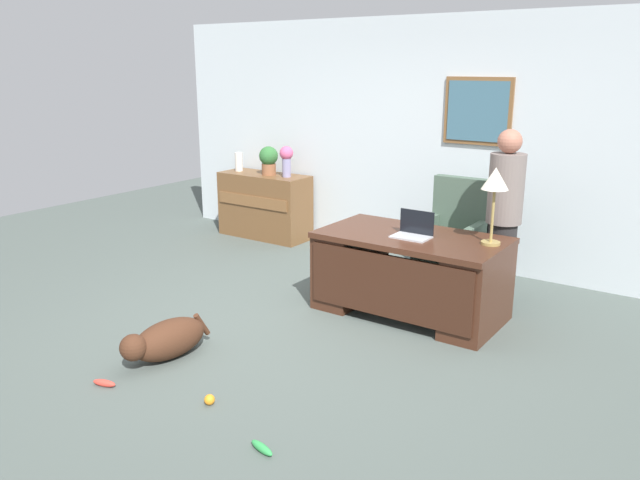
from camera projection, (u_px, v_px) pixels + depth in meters
name	position (u px, v px, depth m)	size (l,w,h in m)	color
ground_plane	(284.00, 329.00, 5.40)	(12.00, 12.00, 0.00)	#4C5651
back_wall	(426.00, 141.00, 7.09)	(7.00, 0.16, 2.70)	silver
desk	(409.00, 272.00, 5.63)	(1.62, 0.89, 0.73)	#422316
credenza	(265.00, 206.00, 8.21)	(1.21, 0.50, 0.83)	brown
armchair	(454.00, 238.00, 6.41)	(0.60, 0.59, 1.08)	#475B4C
person_standing	(504.00, 217.00, 5.78)	(0.32, 0.32, 1.63)	#262323
dog_lying	(165.00, 340.00, 4.83)	(0.37, 0.80, 0.30)	#472819
laptop	(414.00, 230.00, 5.49)	(0.32, 0.22, 0.22)	#B2B5BA
desk_lamp	(495.00, 184.00, 5.14)	(0.22, 0.22, 0.65)	#9E8447
vase_with_flowers	(286.00, 158.00, 7.83)	(0.17, 0.17, 0.38)	#8A84AD
vase_empty	(239.00, 162.00, 8.30)	(0.10, 0.10, 0.25)	silver
potted_plant	(269.00, 159.00, 8.00)	(0.24, 0.24, 0.36)	brown
dog_toy_ball	(210.00, 400.00, 4.20)	(0.07, 0.07, 0.07)	orange
dog_toy_bone	(104.00, 383.00, 4.44)	(0.18, 0.05, 0.05)	#E53F33
dog_toy_plush	(262.00, 448.00, 3.69)	(0.19, 0.05, 0.05)	green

